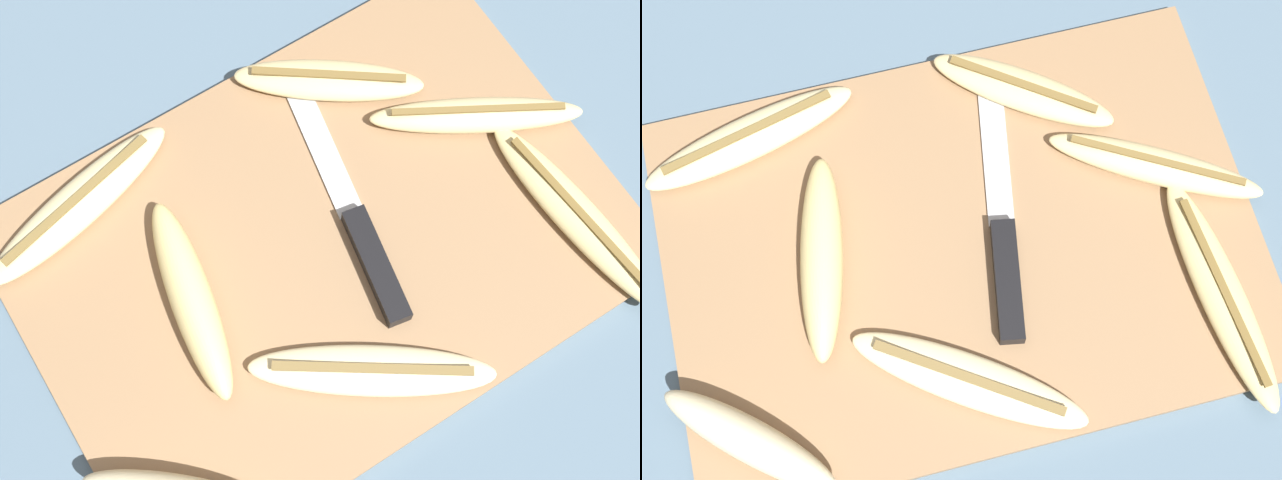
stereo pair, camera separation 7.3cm
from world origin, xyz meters
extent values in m
plane|color=slate|center=(0.00, 0.00, 0.00)|extent=(4.00, 4.00, 0.00)
cube|color=#997551|center=(0.00, 0.00, 0.01)|extent=(0.49, 0.35, 0.01)
cube|color=black|center=(0.03, -0.04, 0.02)|extent=(0.04, 0.10, 0.02)
cube|color=#B7BABF|center=(0.05, 0.07, 0.01)|extent=(0.04, 0.13, 0.00)
ellipsoid|color=beige|center=(-0.02, -0.11, 0.02)|extent=(0.19, 0.14, 0.02)
cube|color=olive|center=(-0.02, -0.11, 0.03)|extent=(0.13, 0.09, 0.00)
ellipsoid|color=beige|center=(-0.20, -0.12, 0.03)|extent=(0.13, 0.13, 0.04)
ellipsoid|color=beige|center=(-0.15, 0.13, 0.02)|extent=(0.20, 0.09, 0.02)
cube|color=olive|center=(-0.15, 0.13, 0.03)|extent=(0.15, 0.04, 0.00)
ellipsoid|color=beige|center=(0.17, 0.02, 0.02)|extent=(0.18, 0.12, 0.02)
cube|color=olive|center=(0.17, 0.02, 0.03)|extent=(0.13, 0.08, 0.00)
ellipsoid|color=beige|center=(0.09, 0.12, 0.02)|extent=(0.16, 0.13, 0.02)
cube|color=brown|center=(0.09, 0.12, 0.03)|extent=(0.11, 0.08, 0.00)
ellipsoid|color=#DBC684|center=(0.19, -0.10, 0.02)|extent=(0.05, 0.21, 0.02)
cube|color=brown|center=(0.19, -0.10, 0.03)|extent=(0.02, 0.16, 0.00)
ellipsoid|color=#EDD689|center=(-0.11, 0.01, 0.03)|extent=(0.07, 0.18, 0.03)
camera|label=1|loc=(-0.12, -0.20, 0.72)|focal=50.00mm
camera|label=2|loc=(-0.06, -0.23, 0.72)|focal=50.00mm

